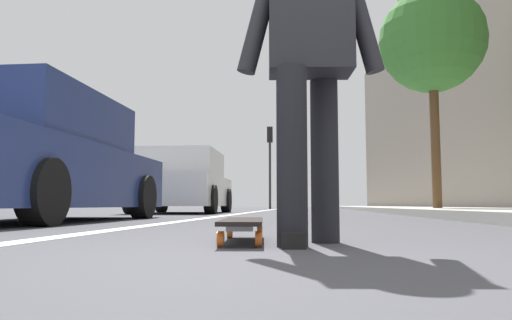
% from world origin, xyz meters
% --- Properties ---
extents(ground_plane, '(80.00, 80.00, 0.00)m').
position_xyz_m(ground_plane, '(10.00, 0.00, 0.00)').
color(ground_plane, '#38383D').
extents(lane_stripe_white, '(52.00, 0.16, 0.01)m').
position_xyz_m(lane_stripe_white, '(20.00, 1.24, 0.00)').
color(lane_stripe_white, silver).
rests_on(lane_stripe_white, ground).
extents(sidewalk_curb, '(52.00, 3.20, 0.12)m').
position_xyz_m(sidewalk_curb, '(18.00, -3.54, 0.06)').
color(sidewalk_curb, '#9E9B93').
rests_on(sidewalk_curb, ground).
extents(building_facade, '(40.00, 1.20, 11.60)m').
position_xyz_m(building_facade, '(22.00, -5.99, 5.80)').
color(building_facade, '#686055').
rests_on(building_facade, ground).
extents(skateboard, '(0.85, 0.27, 0.11)m').
position_xyz_m(skateboard, '(1.39, 0.13, 0.09)').
color(skateboard, orange).
rests_on(skateboard, ground).
extents(skater_person, '(0.48, 0.72, 1.64)m').
position_xyz_m(skater_person, '(1.24, -0.21, 0.94)').
color(skater_person, black).
rests_on(skater_person, ground).
extents(parked_car_near, '(4.22, 1.88, 1.46)m').
position_xyz_m(parked_car_near, '(4.28, 2.93, 0.69)').
color(parked_car_near, navy).
rests_on(parked_car_near, ground).
extents(parked_car_mid, '(4.08, 2.04, 1.47)m').
position_xyz_m(parked_car_mid, '(10.41, 2.73, 0.70)').
color(parked_car_mid, silver).
rests_on(parked_car_mid, ground).
extents(traffic_light, '(0.33, 0.28, 4.21)m').
position_xyz_m(traffic_light, '(23.94, 1.64, 2.91)').
color(traffic_light, '#2D2D2D').
rests_on(traffic_light, ground).
extents(street_tree_mid, '(2.42, 2.42, 5.21)m').
position_xyz_m(street_tree_mid, '(10.39, -3.14, 3.98)').
color(street_tree_mid, brown).
rests_on(street_tree_mid, ground).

